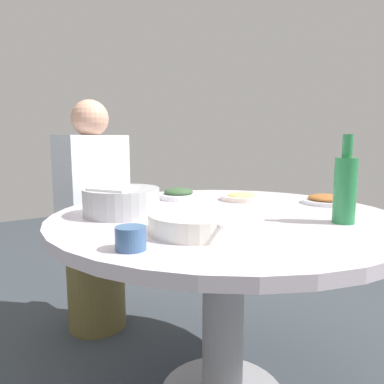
# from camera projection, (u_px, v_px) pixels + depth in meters

# --- Properties ---
(round_dining_table) EXTENTS (1.26, 1.26, 0.75)m
(round_dining_table) POSITION_uv_depth(u_px,v_px,m) (224.00, 254.00, 1.39)
(round_dining_table) COLOR #99999E
(round_dining_table) RESTS_ON ground
(rice_bowl) EXTENTS (0.27, 0.27, 0.11)m
(rice_bowl) POSITION_uv_depth(u_px,v_px,m) (122.00, 201.00, 1.34)
(rice_bowl) COLOR #B2B5BA
(rice_bowl) RESTS_ON round_dining_table
(soup_bowl) EXTENTS (0.29, 0.31, 0.06)m
(soup_bowl) POSITION_uv_depth(u_px,v_px,m) (197.00, 223.00, 1.09)
(soup_bowl) COLOR white
(soup_bowl) RESTS_ON round_dining_table
(dish_noodles) EXTENTS (0.19, 0.19, 0.03)m
(dish_noodles) POSITION_uv_depth(u_px,v_px,m) (242.00, 197.00, 1.66)
(dish_noodles) COLOR silver
(dish_noodles) RESTS_ON round_dining_table
(dish_greens) EXTENTS (0.20, 0.20, 0.05)m
(dish_greens) POSITION_uv_depth(u_px,v_px,m) (179.00, 194.00, 1.71)
(dish_greens) COLOR white
(dish_greens) RESTS_ON round_dining_table
(dish_stirfry) EXTENTS (0.20, 0.20, 0.04)m
(dish_stirfry) POSITION_uv_depth(u_px,v_px,m) (326.00, 200.00, 1.57)
(dish_stirfry) COLOR silver
(dish_stirfry) RESTS_ON round_dining_table
(green_bottle) EXTENTS (0.07, 0.07, 0.29)m
(green_bottle) POSITION_uv_depth(u_px,v_px,m) (345.00, 188.00, 1.20)
(green_bottle) COLOR #287F46
(green_bottle) RESTS_ON round_dining_table
(tea_cup_near) EXTENTS (0.08, 0.08, 0.06)m
(tea_cup_near) POSITION_uv_depth(u_px,v_px,m) (131.00, 238.00, 0.92)
(tea_cup_near) COLOR #395C8B
(tea_cup_near) RESTS_ON round_dining_table
(tea_cup_far) EXTENTS (0.07, 0.07, 0.07)m
(tea_cup_far) POSITION_uv_depth(u_px,v_px,m) (103.00, 196.00, 1.55)
(tea_cup_far) COLOR #C2443A
(tea_cup_far) RESTS_ON round_dining_table
(stool_for_diner_left) EXTENTS (0.31, 0.31, 0.46)m
(stool_for_diner_left) POSITION_uv_depth(u_px,v_px,m) (96.00, 285.00, 2.03)
(stool_for_diner_left) COLOR brown
(stool_for_diner_left) RESTS_ON ground
(diner_left) EXTENTS (0.38, 0.40, 0.76)m
(diner_left) POSITION_uv_depth(u_px,v_px,m) (93.00, 185.00, 1.95)
(diner_left) COLOR #2D333D
(diner_left) RESTS_ON stool_for_diner_left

